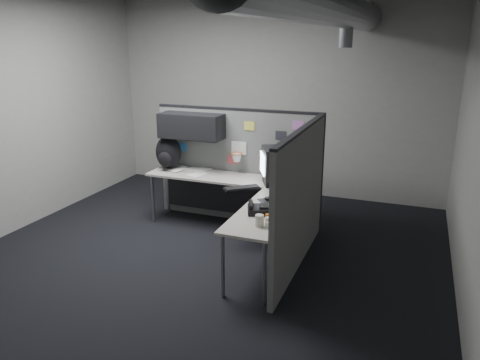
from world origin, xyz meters
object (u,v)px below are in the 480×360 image
at_px(monitor, 279,165).
at_px(phone, 258,209).
at_px(backpack, 168,153).
at_px(desk, 238,193).
at_px(keyboard, 242,188).

relative_size(monitor, phone, 1.84).
bearing_deg(monitor, backpack, -166.08).
xyz_separation_m(monitor, backpack, (-1.71, 0.14, -0.02)).
bearing_deg(backpack, desk, -7.25).
height_order(desk, backpack, backpack).
bearing_deg(backpack, monitor, 4.52).
xyz_separation_m(phone, backpack, (-1.79, 1.24, 0.19)).
bearing_deg(backpack, keyboard, -12.99).
relative_size(desk, monitor, 4.07).
bearing_deg(desk, backpack, 163.49).
height_order(desk, phone, phone).
distance_m(keyboard, phone, 0.82).
bearing_deg(keyboard, desk, 130.42).
xyz_separation_m(desk, keyboard, (0.13, -0.19, 0.14)).
height_order(desk, monitor, monitor).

